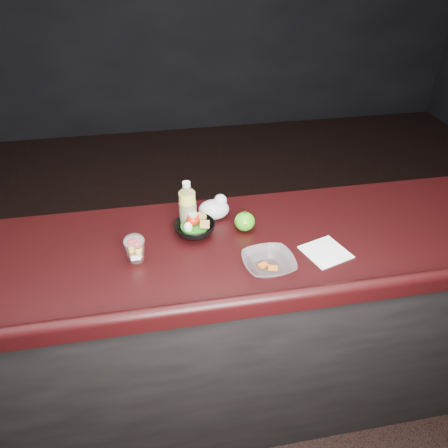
{
  "coord_description": "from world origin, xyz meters",
  "views": [
    {
      "loc": [
        -0.2,
        -1.08,
        2.1
      ],
      "look_at": [
        0.06,
        0.33,
        1.1
      ],
      "focal_mm": 35.0,
      "sensor_mm": 36.0,
      "label": 1
    }
  ],
  "objects_px": {
    "snack_bowl": "(194,227)",
    "lemonade_bottle": "(188,209)",
    "takeout_bowl": "(269,264)",
    "fruit_cup": "(135,248)",
    "green_apple": "(245,221)"
  },
  "relations": [
    {
      "from": "fruit_cup",
      "to": "lemonade_bottle",
      "type": "bearing_deg",
      "value": 39.54
    },
    {
      "from": "lemonade_bottle",
      "to": "fruit_cup",
      "type": "height_order",
      "value": "lemonade_bottle"
    },
    {
      "from": "green_apple",
      "to": "takeout_bowl",
      "type": "xyz_separation_m",
      "value": [
        0.03,
        -0.27,
        -0.02
      ]
    },
    {
      "from": "lemonade_bottle",
      "to": "takeout_bowl",
      "type": "relative_size",
      "value": 1.05
    },
    {
      "from": "fruit_cup",
      "to": "takeout_bowl",
      "type": "distance_m",
      "value": 0.51
    },
    {
      "from": "takeout_bowl",
      "to": "green_apple",
      "type": "bearing_deg",
      "value": 96.94
    },
    {
      "from": "lemonade_bottle",
      "to": "takeout_bowl",
      "type": "bearing_deg",
      "value": -51.22
    },
    {
      "from": "takeout_bowl",
      "to": "snack_bowl",
      "type": "bearing_deg",
      "value": 131.84
    },
    {
      "from": "snack_bowl",
      "to": "lemonade_bottle",
      "type": "bearing_deg",
      "value": 109.11
    },
    {
      "from": "lemonade_bottle",
      "to": "takeout_bowl",
      "type": "xyz_separation_m",
      "value": [
        0.26,
        -0.33,
        -0.07
      ]
    },
    {
      "from": "fruit_cup",
      "to": "snack_bowl",
      "type": "height_order",
      "value": "fruit_cup"
    },
    {
      "from": "green_apple",
      "to": "fruit_cup",
      "type": "bearing_deg",
      "value": -164.85
    },
    {
      "from": "lemonade_bottle",
      "to": "takeout_bowl",
      "type": "height_order",
      "value": "lemonade_bottle"
    },
    {
      "from": "takeout_bowl",
      "to": "fruit_cup",
      "type": "bearing_deg",
      "value": 163.71
    },
    {
      "from": "green_apple",
      "to": "snack_bowl",
      "type": "distance_m",
      "value": 0.21
    }
  ]
}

